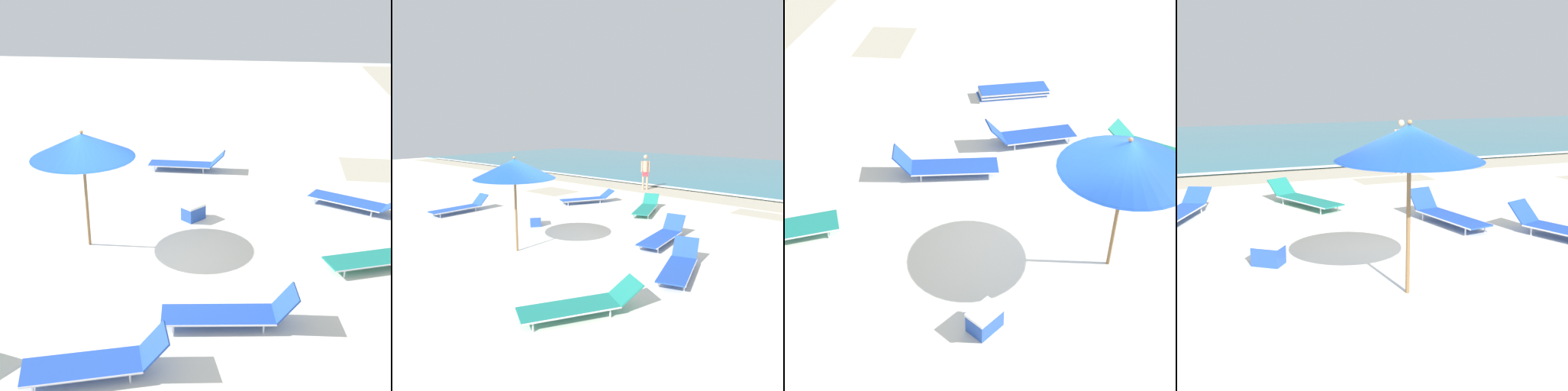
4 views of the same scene
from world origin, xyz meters
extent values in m
cube|color=silver|center=(0.00, 0.00, -0.08)|extent=(60.00, 60.00, 0.16)
cube|color=#B8AE96|center=(-6.49, 5.62, 0.00)|extent=(2.22, 1.78, 0.00)
cylinder|color=olive|center=(-0.54, -1.07, 1.08)|extent=(0.06, 0.06, 2.17)
cone|color=blue|center=(-0.54, -1.07, 2.17)|extent=(2.08, 2.08, 0.49)
cylinder|color=#163D95|center=(-0.54, -1.07, 1.93)|extent=(2.01, 2.01, 0.01)
sphere|color=olive|center=(-0.54, -1.07, 2.44)|extent=(0.07, 0.07, 0.07)
cube|color=blue|center=(-3.42, 4.50, 0.17)|extent=(1.34, 1.89, 0.03)
cylinder|color=silver|center=(-3.69, 4.63, 0.17)|extent=(0.83, 1.64, 0.03)
cylinder|color=silver|center=(-3.15, 4.37, 0.17)|extent=(0.83, 1.64, 0.03)
cylinder|color=silver|center=(-3.96, 3.98, 0.08)|extent=(0.03, 0.03, 0.16)
cylinder|color=silver|center=(-3.50, 3.75, 0.08)|extent=(0.03, 0.03, 0.16)
cylinder|color=silver|center=(-3.33, 5.25, 0.08)|extent=(0.03, 0.03, 0.16)
cylinder|color=silver|center=(-2.88, 5.02, 0.08)|extent=(0.03, 0.03, 0.16)
cube|color=#1E8475|center=(-0.40, 4.67, 0.17)|extent=(1.27, 1.96, 0.03)
cylinder|color=silver|center=(-0.68, 4.56, 0.17)|extent=(0.75, 1.74, 0.03)
cylinder|color=silver|center=(-0.13, 4.79, 0.17)|extent=(0.75, 1.74, 0.03)
cylinder|color=silver|center=(-0.36, 3.90, 0.08)|extent=(0.03, 0.03, 0.16)
cylinder|color=silver|center=(0.11, 4.09, 0.08)|extent=(0.03, 0.03, 0.16)
cube|color=blue|center=(3.45, 0.16, 0.17)|extent=(1.10, 1.76, 0.03)
cylinder|color=silver|center=(3.17, 0.07, 0.17)|extent=(0.56, 1.58, 0.03)
cylinder|color=silver|center=(3.74, 0.26, 0.17)|extent=(0.56, 1.58, 0.03)
cube|color=blue|center=(3.13, 1.12, 0.38)|extent=(0.67, 0.56, 0.42)
cylinder|color=silver|center=(3.42, -0.53, 0.08)|extent=(0.03, 0.03, 0.16)
cylinder|color=silver|center=(3.91, -0.37, 0.08)|extent=(0.03, 0.03, 0.16)
cylinder|color=silver|center=(3.00, 0.69, 0.08)|extent=(0.03, 0.03, 0.16)
cylinder|color=silver|center=(3.49, 0.86, 0.08)|extent=(0.03, 0.03, 0.16)
cube|color=blue|center=(1.93, 1.90, 0.17)|extent=(0.87, 1.89, 0.03)
cylinder|color=silver|center=(1.64, 1.86, 0.17)|extent=(0.31, 1.80, 0.03)
cylinder|color=silver|center=(2.23, 1.95, 0.17)|extent=(0.31, 1.80, 0.03)
cube|color=blue|center=(1.77, 2.97, 0.39)|extent=(0.63, 0.45, 0.45)
cylinder|color=silver|center=(1.79, 1.16, 0.08)|extent=(0.03, 0.03, 0.16)
cylinder|color=silver|center=(2.30, 1.24, 0.08)|extent=(0.03, 0.03, 0.16)
cylinder|color=silver|center=(1.57, 2.57, 0.08)|extent=(0.03, 0.03, 0.16)
cylinder|color=silver|center=(2.08, 2.64, 0.08)|extent=(0.03, 0.03, 0.16)
cube|color=blue|center=(-5.66, -0.02, 0.17)|extent=(0.63, 1.84, 0.03)
cylinder|color=silver|center=(-5.96, -0.03, 0.17)|extent=(0.07, 1.82, 0.03)
cylinder|color=silver|center=(-5.36, -0.02, 0.17)|extent=(0.07, 1.82, 0.03)
cube|color=blue|center=(-5.68, 1.08, 0.37)|extent=(0.58, 0.42, 0.41)
cylinder|color=silver|center=(-5.90, -0.74, 0.08)|extent=(0.03, 0.03, 0.16)
cylinder|color=silver|center=(-5.39, -0.73, 0.08)|extent=(0.03, 0.03, 0.16)
cylinder|color=silver|center=(-5.93, 0.68, 0.08)|extent=(0.03, 0.03, 0.16)
cylinder|color=silver|center=(-5.42, 0.69, 0.08)|extent=(0.03, 0.03, 0.16)
cube|color=blue|center=(-2.15, 0.90, 0.16)|extent=(0.59, 0.56, 0.32)
cube|color=white|center=(-2.15, 0.90, 0.35)|extent=(0.61, 0.59, 0.05)
camera|label=1|loc=(9.34, 2.62, 5.15)|focal=50.00mm
camera|label=2|loc=(7.25, -6.89, 3.27)|focal=35.00mm
camera|label=3|loc=(-7.55, 0.43, 6.43)|focal=50.00mm
camera|label=4|loc=(-3.76, -7.72, 2.98)|focal=50.00mm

